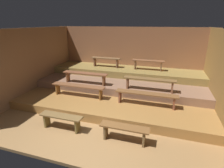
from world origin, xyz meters
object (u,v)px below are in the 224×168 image
(bench_floor_right, at_px, (124,130))
(bench_upper_right, at_px, (148,63))
(bench_middle_left, at_px, (85,75))
(bench_floor_left, at_px, (61,119))
(bench_middle_right, at_px, (149,81))
(bench_lower_left, at_px, (78,87))
(bench_upper_left, at_px, (106,60))
(bench_lower_right, at_px, (146,95))

(bench_floor_right, height_order, bench_upper_right, bench_upper_right)
(bench_floor_right, bearing_deg, bench_upper_right, 88.93)
(bench_middle_left, bearing_deg, bench_floor_left, -81.70)
(bench_middle_right, xyz_separation_m, bench_upper_right, (-0.25, 1.63, 0.26))
(bench_lower_left, bearing_deg, bench_upper_left, 84.12)
(bench_floor_right, relative_size, bench_lower_right, 0.62)
(bench_lower_right, bearing_deg, bench_upper_left, 132.99)
(bench_floor_left, height_order, bench_middle_right, bench_middle_right)
(bench_upper_right, bearing_deg, bench_middle_left, -142.23)
(bench_middle_left, relative_size, bench_upper_right, 1.31)
(bench_upper_left, bearing_deg, bench_middle_left, -98.56)
(bench_lower_right, xyz_separation_m, bench_upper_right, (-0.23, 2.24, 0.53))
(bench_middle_left, xyz_separation_m, bench_upper_right, (2.10, 1.63, 0.26))
(bench_lower_right, distance_m, bench_upper_right, 2.32)
(bench_floor_left, bearing_deg, bench_floor_right, 0.00)
(bench_floor_left, height_order, bench_floor_right, same)
(bench_floor_right, xyz_separation_m, bench_upper_right, (0.07, 3.80, 0.83))
(bench_upper_right, bearing_deg, bench_lower_left, -132.99)
(bench_lower_right, bearing_deg, bench_floor_right, -100.98)
(bench_floor_left, relative_size, bench_floor_right, 1.00)
(bench_floor_left, xyz_separation_m, bench_lower_right, (2.02, 1.55, 0.30))
(bench_middle_right, relative_size, bench_upper_left, 1.31)
(bench_middle_right, height_order, bench_upper_left, bench_upper_left)
(bench_upper_left, bearing_deg, bench_lower_left, -95.88)
(bench_floor_left, xyz_separation_m, bench_floor_right, (1.72, 0.00, 0.00))
(bench_middle_right, bearing_deg, bench_upper_right, 98.56)
(bench_floor_right, relative_size, bench_upper_right, 0.90)
(bench_floor_left, distance_m, bench_lower_right, 2.56)
(bench_floor_right, height_order, bench_lower_right, bench_lower_right)
(bench_middle_right, bearing_deg, bench_lower_right, -91.33)
(bench_middle_right, relative_size, bench_upper_right, 1.31)
(bench_floor_left, height_order, bench_lower_left, bench_lower_left)
(bench_middle_left, distance_m, bench_upper_right, 2.67)
(bench_floor_right, bearing_deg, bench_upper_left, 115.21)
(bench_lower_left, relative_size, bench_upper_right, 1.45)
(bench_floor_right, relative_size, bench_middle_right, 0.69)
(bench_middle_left, relative_size, bench_middle_right, 1.00)
(bench_floor_left, height_order, bench_upper_left, bench_upper_left)
(bench_middle_right, bearing_deg, bench_upper_left, 142.23)
(bench_floor_right, height_order, bench_upper_left, bench_upper_left)
(bench_floor_right, bearing_deg, bench_floor_left, 180.00)
(bench_lower_left, relative_size, bench_lower_right, 1.00)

